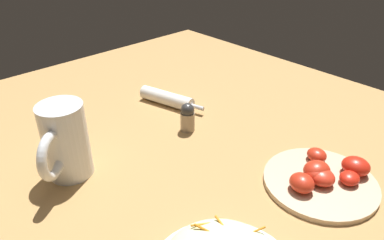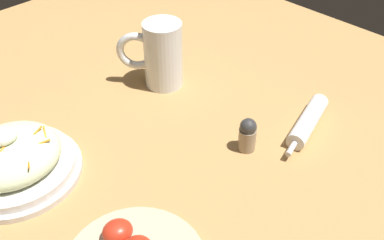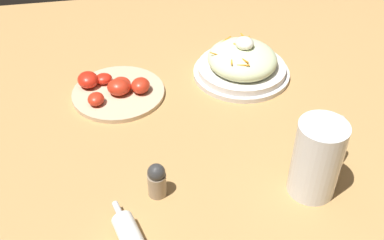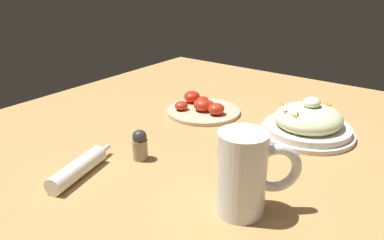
# 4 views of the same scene
# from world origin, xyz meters

# --- Properties ---
(ground_plane) EXTENTS (1.43, 1.43, 0.00)m
(ground_plane) POSITION_xyz_m (0.00, 0.00, 0.00)
(ground_plane) COLOR #B2844C
(beer_mug) EXTENTS (0.12, 0.12, 0.15)m
(beer_mug) POSITION_xyz_m (0.16, 0.11, 0.07)
(beer_mug) COLOR white
(beer_mug) RESTS_ON ground_plane
(napkin_roll) EXTENTS (0.19, 0.07, 0.04)m
(napkin_roll) POSITION_xyz_m (0.25, -0.22, 0.02)
(napkin_roll) COLOR white
(napkin_roll) RESTS_ON ground_plane
(tomato_plate) EXTENTS (0.21, 0.21, 0.04)m
(tomato_plate) POSITION_xyz_m (-0.19, -0.22, 0.02)
(tomato_plate) COLOR #D1B28E
(tomato_plate) RESTS_ON ground_plane
(salt_shaker) EXTENTS (0.03, 0.03, 0.07)m
(salt_shaker) POSITION_xyz_m (0.12, -0.17, 0.03)
(salt_shaker) COLOR gray
(salt_shaker) RESTS_ON ground_plane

